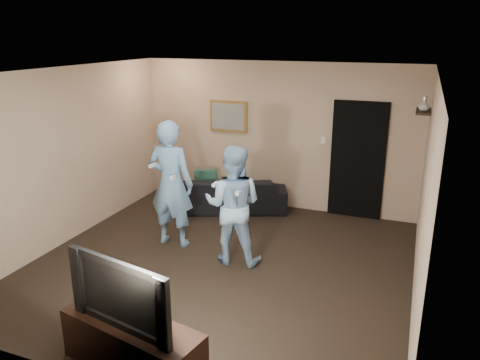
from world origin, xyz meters
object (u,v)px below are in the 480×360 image
at_px(television, 128,290).
at_px(sofa, 228,193).
at_px(tv_console, 133,346).
at_px(wii_player_left, 171,184).
at_px(wii_player_right, 233,205).

bearing_deg(television, sofa, 112.18).
height_order(tv_console, wii_player_left, wii_player_left).
bearing_deg(wii_player_right, tv_console, -91.27).
relative_size(tv_console, wii_player_left, 0.76).
bearing_deg(wii_player_right, wii_player_left, 169.55).
bearing_deg(sofa, tv_console, 78.72).
relative_size(television, wii_player_right, 0.71).
distance_m(wii_player_left, wii_player_right, 1.08).
bearing_deg(sofa, wii_player_left, 60.42).
bearing_deg(sofa, wii_player_right, 92.84).
xyz_separation_m(tv_console, television, (0.00, 0.00, 0.60)).
xyz_separation_m(sofa, wii_player_right, (0.84, -1.83, 0.53)).
bearing_deg(television, wii_player_left, 122.88).
height_order(tv_console, television, television).
distance_m(tv_console, wii_player_right, 2.47).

